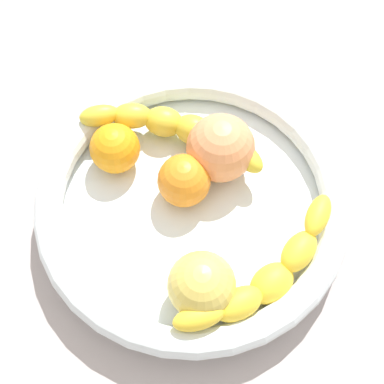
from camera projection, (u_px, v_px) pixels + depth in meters
kitchen_counter at (192, 219)px, 60.65cm from camera, size 120.00×120.00×3.00cm
fruit_bowl at (192, 202)px, 57.02cm from camera, size 34.27×34.27×5.10cm
banana_draped_left at (176, 129)px, 59.18cm from camera, size 8.37×22.51×4.25cm
banana_draped_right at (268, 275)px, 50.74cm from camera, size 17.32×14.95×4.88cm
orange_front at (184, 181)px, 55.64cm from camera, size 5.84×5.84×5.84cm
orange_mid_left at (115, 148)px, 57.72cm from camera, size 5.69×5.69×5.69cm
apple_yellow at (202, 285)px, 49.60cm from camera, size 6.73×6.73×6.73cm
peach_blush at (221, 148)px, 56.57cm from camera, size 7.66×7.66×7.66cm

